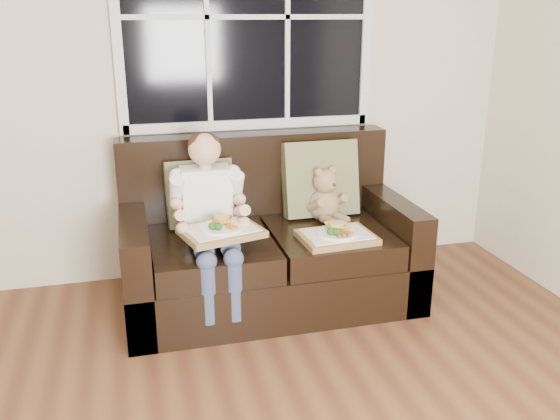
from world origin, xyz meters
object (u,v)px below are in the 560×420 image
object	(u,v)px
teddy_bear	(325,198)
loveseat	(267,249)
tray_right	(337,235)
child	(209,205)
tray_left	(221,230)

from	to	relation	value
teddy_bear	loveseat	bearing A→B (deg)	169.51
tray_right	teddy_bear	bearing A→B (deg)	78.76
loveseat	child	bearing A→B (deg)	-161.10
teddy_bear	tray_left	distance (m)	0.79
tray_left	tray_right	bearing A→B (deg)	-14.57
loveseat	tray_right	distance (m)	0.49
loveseat	child	world-z (taller)	child
teddy_bear	tray_left	world-z (taller)	teddy_bear
child	tray_left	distance (m)	0.21
tray_right	child	bearing A→B (deg)	161.17
loveseat	tray_right	bearing A→B (deg)	-42.53
loveseat	child	size ratio (longest dim) A/B	1.85
tray_left	tray_right	size ratio (longest dim) A/B	1.10
loveseat	teddy_bear	distance (m)	0.48
child	teddy_bear	world-z (taller)	child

